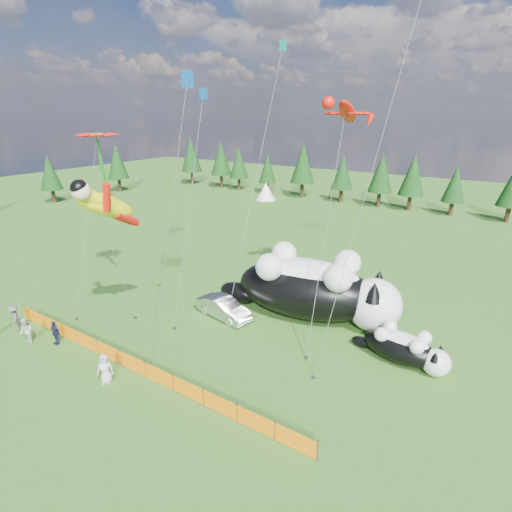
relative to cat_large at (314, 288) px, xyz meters
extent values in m
plane|color=#113A0A|center=(-5.58, -8.06, -2.25)|extent=(160.00, 160.00, 0.00)
cylinder|color=#262626|center=(-16.58, -11.06, -1.70)|extent=(0.06, 0.06, 1.10)
cylinder|color=#262626|center=(-14.58, -11.06, -1.70)|extent=(0.06, 0.06, 1.10)
cylinder|color=#262626|center=(-12.58, -11.06, -1.70)|extent=(0.06, 0.06, 1.10)
cylinder|color=#262626|center=(-10.58, -11.06, -1.70)|extent=(0.06, 0.06, 1.10)
cylinder|color=#262626|center=(-8.58, -11.06, -1.70)|extent=(0.06, 0.06, 1.10)
cylinder|color=#262626|center=(-6.58, -11.06, -1.70)|extent=(0.06, 0.06, 1.10)
cylinder|color=#262626|center=(-4.58, -11.06, -1.70)|extent=(0.06, 0.06, 1.10)
cylinder|color=#262626|center=(-2.58, -11.06, -1.70)|extent=(0.06, 0.06, 1.10)
cylinder|color=#262626|center=(-0.58, -11.06, -1.70)|extent=(0.06, 0.06, 1.10)
cylinder|color=#262626|center=(1.42, -11.06, -1.70)|extent=(0.06, 0.06, 1.10)
cylinder|color=#262626|center=(3.42, -11.06, -1.70)|extent=(0.06, 0.06, 1.10)
cylinder|color=#262626|center=(5.42, -11.06, -1.70)|extent=(0.06, 0.06, 1.10)
cube|color=orange|center=(-15.58, -11.06, -1.75)|extent=(2.00, 0.04, 0.90)
cube|color=orange|center=(-13.58, -11.06, -1.75)|extent=(2.00, 0.04, 0.90)
cube|color=orange|center=(-11.58, -11.06, -1.75)|extent=(2.00, 0.04, 0.90)
cube|color=orange|center=(-9.58, -11.06, -1.75)|extent=(2.00, 0.04, 0.90)
cube|color=orange|center=(-7.58, -11.06, -1.75)|extent=(2.00, 0.04, 0.90)
cube|color=orange|center=(-5.58, -11.06, -1.75)|extent=(2.00, 0.04, 0.90)
cube|color=orange|center=(-3.58, -11.06, -1.75)|extent=(2.00, 0.04, 0.90)
cube|color=orange|center=(-1.58, -11.06, -1.75)|extent=(2.00, 0.04, 0.90)
cube|color=orange|center=(0.42, -11.06, -1.75)|extent=(2.00, 0.04, 0.90)
cube|color=orange|center=(2.42, -11.06, -1.75)|extent=(2.00, 0.04, 0.90)
cube|color=orange|center=(4.42, -11.06, -1.75)|extent=(2.00, 0.04, 0.90)
ellipsoid|color=black|center=(-0.56, -0.09, -0.29)|extent=(10.44, 6.11, 3.93)
ellipsoid|color=white|center=(-0.56, -0.09, 0.70)|extent=(7.86, 4.43, 2.40)
sphere|color=white|center=(3.97, 0.65, -0.50)|extent=(3.50, 3.50, 3.50)
sphere|color=#DF5672|center=(5.43, 0.88, -0.50)|extent=(0.49, 0.49, 0.49)
ellipsoid|color=black|center=(-5.74, -0.93, -1.49)|extent=(3.26, 2.00, 1.53)
cone|color=black|center=(4.14, -0.39, 0.89)|extent=(1.22, 1.22, 1.22)
cone|color=black|center=(3.80, 1.68, 0.89)|extent=(1.22, 1.22, 1.22)
sphere|color=white|center=(1.58, 1.70, 1.57)|extent=(1.84, 1.84, 1.84)
sphere|color=white|center=(2.04, -1.11, 1.57)|extent=(1.84, 1.84, 1.84)
sphere|color=white|center=(-2.95, 0.96, 1.57)|extent=(1.84, 1.84, 1.84)
sphere|color=white|center=(-2.49, -1.84, 1.57)|extent=(1.84, 1.84, 1.84)
ellipsoid|color=black|center=(6.39, -2.07, -1.40)|extent=(4.46, 2.48, 1.70)
ellipsoid|color=white|center=(6.39, -2.07, -0.98)|extent=(3.36, 1.80, 1.04)
sphere|color=white|center=(8.36, -2.31, -1.50)|extent=(1.51, 1.51, 1.51)
sphere|color=#DF5672|center=(8.99, -2.38, -1.50)|extent=(0.21, 0.21, 0.21)
ellipsoid|color=black|center=(4.14, -1.79, -1.92)|extent=(1.39, 0.82, 0.66)
cone|color=black|center=(8.30, -2.76, -0.89)|extent=(0.53, 0.53, 0.53)
cone|color=black|center=(8.41, -1.86, -0.89)|extent=(0.53, 0.53, 0.53)
sphere|color=white|center=(7.49, -1.58, -0.60)|extent=(0.79, 0.79, 0.79)
sphere|color=white|center=(7.34, -2.80, -0.60)|extent=(0.79, 0.79, 0.79)
sphere|color=white|center=(5.53, -1.34, -0.60)|extent=(0.79, 0.79, 0.79)
sphere|color=white|center=(5.38, -2.56, -0.60)|extent=(0.79, 0.79, 0.79)
imported|color=silver|center=(-5.20, -3.38, -1.55)|extent=(4.47, 2.18, 1.41)
imported|color=silver|center=(-13.20, -12.69, -1.37)|extent=(0.92, 0.63, 1.76)
imported|color=#151A3C|center=(-11.77, -11.73, -1.46)|extent=(0.95, 0.52, 1.58)
imported|color=#4F4F54|center=(-15.50, -12.20, -1.37)|extent=(1.27, 1.13, 1.76)
imported|color=silver|center=(-6.05, -12.46, -1.40)|extent=(0.99, 0.93, 1.70)
cylinder|color=#595959|center=(-9.76, -7.87, 2.06)|extent=(0.03, 0.03, 8.58)
cube|color=#262626|center=(-10.21, -6.91, -2.17)|extent=(0.15, 0.15, 0.16)
cylinder|color=#595959|center=(0.99, -0.69, 4.56)|extent=(0.03, 0.03, 15.72)
cube|color=#262626|center=(1.84, -4.77, -2.17)|extent=(0.15, 0.15, 0.16)
cylinder|color=#595959|center=(-13.78, -7.25, 3.84)|extent=(0.03, 0.03, 12.53)
cube|color=#262626|center=(-13.49, -9.23, -2.17)|extent=(0.15, 0.15, 0.16)
cube|color=#177E18|center=(-14.07, -5.28, 7.24)|extent=(0.20, 0.20, 4.46)
cylinder|color=#595959|center=(-7.09, -4.34, 5.09)|extent=(0.03, 0.03, 15.01)
cube|color=#262626|center=(-6.94, -6.47, -2.17)|extent=(0.15, 0.15, 0.16)
cylinder|color=#595959|center=(4.23, -3.39, 8.65)|extent=(0.03, 0.03, 22.38)
cube|color=#262626|center=(2.99, -6.21, -2.17)|extent=(0.15, 0.15, 0.16)
cylinder|color=#595959|center=(-3.38, -9.98, 5.19)|extent=(0.03, 0.03, 14.88)
cube|color=#262626|center=(-4.74, -10.57, -2.17)|extent=(0.15, 0.15, 0.16)
cylinder|color=#595959|center=(-5.40, 1.03, 6.81)|extent=(0.03, 0.03, 19.61)
cube|color=#262626|center=(-5.08, -3.06, -2.17)|extent=(0.15, 0.15, 0.16)
camera|label=1|loc=(10.15, -22.91, 11.20)|focal=28.00mm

